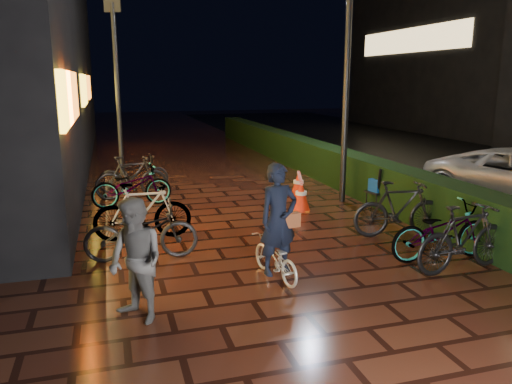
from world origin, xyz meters
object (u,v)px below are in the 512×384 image
object	(u,v)px
bystander_person	(136,261)
cyclist	(277,237)
traffic_barrier	(300,190)
cart_assembly	(379,187)

from	to	relation	value
bystander_person	cyclist	size ratio (longest dim) A/B	0.88
traffic_barrier	cart_assembly	world-z (taller)	cart_assembly
cart_assembly	traffic_barrier	bearing A→B (deg)	150.64
bystander_person	traffic_barrier	xyz separation A→B (m)	(4.06, 4.95, -0.44)
bystander_person	traffic_barrier	distance (m)	6.41
traffic_barrier	cart_assembly	distance (m)	1.83
bystander_person	cart_assembly	size ratio (longest dim) A/B	1.58
bystander_person	cart_assembly	xyz separation A→B (m)	(5.65, 4.05, -0.27)
traffic_barrier	cyclist	bearing A→B (deg)	-115.55
cyclist	cart_assembly	size ratio (longest dim) A/B	1.79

